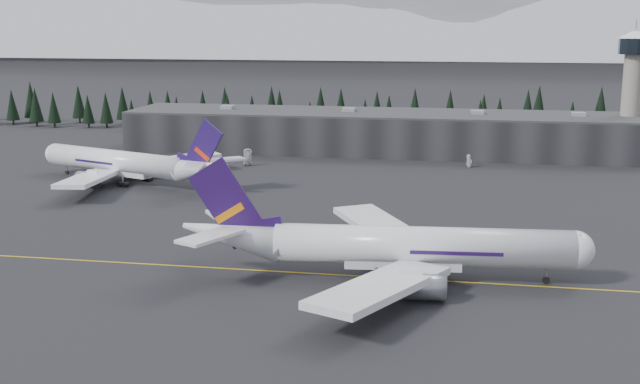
% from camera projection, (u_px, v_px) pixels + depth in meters
% --- Properties ---
extents(ground, '(1400.00, 1400.00, 0.00)m').
position_uv_depth(ground, '(298.00, 269.00, 134.40)').
color(ground, black).
rests_on(ground, ground).
extents(taxiline, '(400.00, 0.40, 0.02)m').
position_uv_depth(taxiline, '(296.00, 273.00, 132.48)').
color(taxiline, gold).
rests_on(taxiline, ground).
extents(terminal, '(160.00, 30.00, 12.60)m').
position_uv_depth(terminal, '(380.00, 132.00, 253.28)').
color(terminal, black).
rests_on(terminal, ground).
extents(control_tower, '(10.00, 10.00, 37.70)m').
position_uv_depth(control_tower, '(632.00, 80.00, 239.32)').
color(control_tower, gray).
rests_on(control_tower, ground).
extents(treeline, '(360.00, 20.00, 15.00)m').
position_uv_depth(treeline, '(391.00, 115.00, 288.61)').
color(treeline, black).
rests_on(treeline, ground).
extents(mountain_ridge, '(4400.00, 900.00, 420.00)m').
position_uv_depth(mountain_ridge, '(449.00, 51.00, 1096.02)').
color(mountain_ridge, white).
rests_on(mountain_ridge, ground).
extents(jet_main, '(66.29, 61.00, 19.49)m').
position_uv_depth(jet_main, '(386.00, 246.00, 128.30)').
color(jet_main, silver).
rests_on(jet_main, ground).
extents(jet_parked, '(59.60, 53.33, 18.13)m').
position_uv_depth(jet_parked, '(131.00, 164.00, 203.96)').
color(jet_parked, white).
rests_on(jet_parked, ground).
extents(gse_vehicle_a, '(3.84, 5.47, 1.39)m').
position_uv_depth(gse_vehicle_a, '(248.00, 163.00, 229.55)').
color(gse_vehicle_a, silver).
rests_on(gse_vehicle_a, ground).
extents(gse_vehicle_b, '(4.06, 2.87, 1.28)m').
position_uv_depth(gse_vehicle_b, '(469.00, 165.00, 226.92)').
color(gse_vehicle_b, white).
rests_on(gse_vehicle_b, ground).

